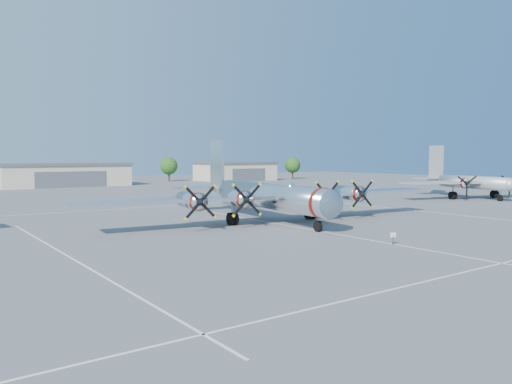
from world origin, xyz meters
TOP-DOWN VIEW (x-y plane):
  - ground at (0.00, 0.00)m, footprint 260.00×260.00m
  - parking_lines at (0.00, -1.75)m, footprint 60.00×50.08m
  - hangar_center at (0.00, 81.96)m, footprint 28.60×14.60m
  - hangar_east at (48.00, 81.96)m, footprint 20.60×14.60m
  - tree_east at (30.00, 88.00)m, footprint 4.80×4.80m
  - tree_far_east at (68.00, 80.00)m, footprint 4.80×4.80m
  - main_bomber_b29 at (0.64, 4.36)m, footprint 43.20×31.79m
  - twin_engine_east at (45.51, 7.78)m, footprint 32.15×26.61m
  - info_placard at (-0.31, -13.57)m, footprint 0.51×0.15m

SIDE VIEW (x-z plane):
  - ground at x=0.00m, z-range 0.00..0.00m
  - main_bomber_b29 at x=0.64m, z-range -4.48..4.48m
  - twin_engine_east at x=45.51m, z-range -4.42..4.42m
  - parking_lines at x=0.00m, z-range 0.00..0.01m
  - info_placard at x=-0.31m, z-range 0.20..1.18m
  - hangar_center at x=0.00m, z-range 0.01..5.41m
  - hangar_east at x=48.00m, z-range 0.01..5.41m
  - tree_east at x=30.00m, z-range 0.90..7.54m
  - tree_far_east at x=68.00m, z-range 0.90..7.54m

